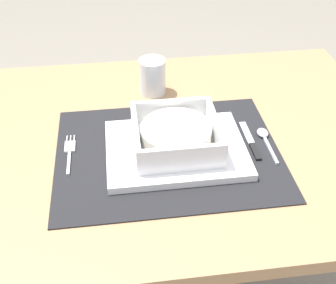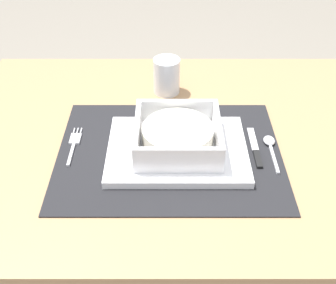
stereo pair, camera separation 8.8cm
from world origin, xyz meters
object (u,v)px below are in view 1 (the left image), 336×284
object	(u,v)px
porridge_bowl	(176,135)
spoon	(264,136)
drinking_glass	(152,78)
fork	(70,151)
dining_table	(174,169)
butter_knife	(251,143)

from	to	relation	value
porridge_bowl	spoon	world-z (taller)	porridge_bowl
porridge_bowl	drinking_glass	size ratio (longest dim) A/B	1.94
spoon	drinking_glass	world-z (taller)	drinking_glass
porridge_bowl	spoon	xyz separation A→B (m)	(0.20, 0.02, -0.04)
spoon	fork	bearing A→B (deg)	178.49
dining_table	drinking_glass	size ratio (longest dim) A/B	11.23
dining_table	butter_knife	xyz separation A→B (m)	(0.16, -0.05, 0.11)
porridge_bowl	fork	xyz separation A→B (m)	(-0.22, 0.02, -0.04)
dining_table	porridge_bowl	bearing A→B (deg)	-96.46
porridge_bowl	butter_knife	size ratio (longest dim) A/B	1.31
spoon	butter_knife	distance (m)	0.04
butter_knife	porridge_bowl	bearing A→B (deg)	176.36
fork	drinking_glass	distance (m)	0.29
porridge_bowl	butter_knife	xyz separation A→B (m)	(0.16, 0.00, -0.04)
dining_table	porridge_bowl	world-z (taller)	porridge_bowl
fork	drinking_glass	world-z (taller)	drinking_glass
fork	drinking_glass	xyz separation A→B (m)	(0.20, 0.22, 0.03)
dining_table	drinking_glass	distance (m)	0.23
porridge_bowl	butter_knife	world-z (taller)	porridge_bowl
dining_table	drinking_glass	world-z (taller)	drinking_glass
porridge_bowl	fork	size ratio (longest dim) A/B	1.37
fork	butter_knife	xyz separation A→B (m)	(0.38, -0.02, 0.00)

